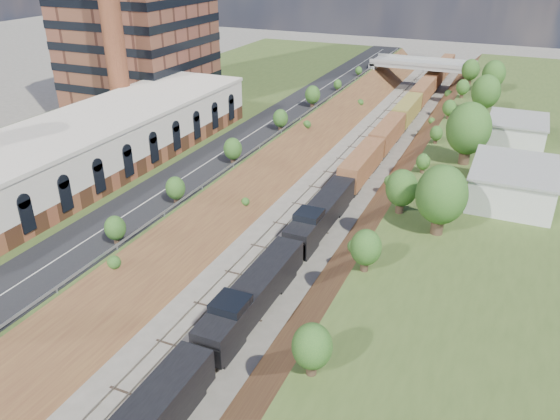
{
  "coord_description": "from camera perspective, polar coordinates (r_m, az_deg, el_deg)",
  "views": [
    {
      "loc": [
        22.42,
        -12.74,
        32.5
      ],
      "look_at": [
        0.56,
        36.52,
        6.0
      ],
      "focal_mm": 35.0,
      "sensor_mm": 36.0,
      "label": 1
    }
  ],
  "objects": [
    {
      "name": "road",
      "position": [
        86.5,
        -3.45,
        7.63
      ],
      "size": [
        8.0,
        180.0,
        0.1
      ],
      "primitive_type": "cube",
      "color": "black",
      "rests_on": "platform_left"
    },
    {
      "name": "tree_left_crest",
      "position": [
        53.77,
        -19.6,
        -3.75
      ],
      "size": [
        2.45,
        2.45,
        3.55
      ],
      "color": "#473323",
      "rests_on": "platform_left"
    },
    {
      "name": "rail_right_track",
      "position": [
        82.06,
        7.99,
        2.65
      ],
      "size": [
        1.58,
        180.0,
        0.18
      ],
      "primitive_type": "cube",
      "color": "gray",
      "rests_on": "ground"
    },
    {
      "name": "embankment_right",
      "position": [
        80.48,
        13.71,
        1.58
      ],
      "size": [
        10.0,
        180.0,
        10.0
      ],
      "primitive_type": "cube",
      "rotation": [
        0.0,
        0.79,
        0.0
      ],
      "color": "brown",
      "rests_on": "ground"
    },
    {
      "name": "platform_left",
      "position": [
        96.24,
        -12.8,
        7.36
      ],
      "size": [
        44.0,
        180.0,
        5.0
      ],
      "primitive_type": "cube",
      "color": "#3E5322",
      "rests_on": "ground"
    },
    {
      "name": "guardrail",
      "position": [
        84.45,
        -1.02,
        7.57
      ],
      "size": [
        0.1,
        171.0,
        0.7
      ],
      "color": "#99999E",
      "rests_on": "platform_left"
    },
    {
      "name": "overpass",
      "position": [
        139.35,
        14.63,
        13.95
      ],
      "size": [
        24.5,
        8.3,
        7.4
      ],
      "color": "gray",
      "rests_on": "ground"
    },
    {
      "name": "white_building_near",
      "position": [
        69.59,
        23.08,
        2.5
      ],
      "size": [
        9.0,
        12.0,
        4.0
      ],
      "primitive_type": "cube",
      "color": "silver",
      "rests_on": "platform_right"
    },
    {
      "name": "freight_train",
      "position": [
        96.57,
        10.99,
        7.65
      ],
      "size": [
        2.99,
        152.62,
        4.55
      ],
      "color": "black",
      "rests_on": "ground"
    },
    {
      "name": "embankment_left",
      "position": [
        86.39,
        -0.69,
        4.08
      ],
      "size": [
        10.0,
        180.0,
        10.0
      ],
      "primitive_type": "cube",
      "rotation": [
        0.0,
        0.79,
        0.0
      ],
      "color": "brown",
      "rests_on": "ground"
    },
    {
      "name": "rail_left_track",
      "position": [
        83.47,
        4.57,
        3.25
      ],
      "size": [
        1.58,
        180.0,
        0.18
      ],
      "primitive_type": "cube",
      "color": "gray",
      "rests_on": "ground"
    },
    {
      "name": "commercial_building",
      "position": [
        75.45,
        -19.87,
        6.05
      ],
      "size": [
        14.3,
        62.3,
        7.0
      ],
      "color": "brown",
      "rests_on": "platform_left"
    },
    {
      "name": "white_building_far",
      "position": [
        90.47,
        23.47,
        7.51
      ],
      "size": [
        8.0,
        10.0,
        3.6
      ],
      "primitive_type": "cube",
      "color": "silver",
      "rests_on": "platform_right"
    },
    {
      "name": "tree_right_large",
      "position": [
        57.84,
        16.52,
        1.48
      ],
      "size": [
        5.25,
        5.25,
        7.61
      ],
      "color": "#473323",
      "rests_on": "platform_right"
    }
  ]
}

